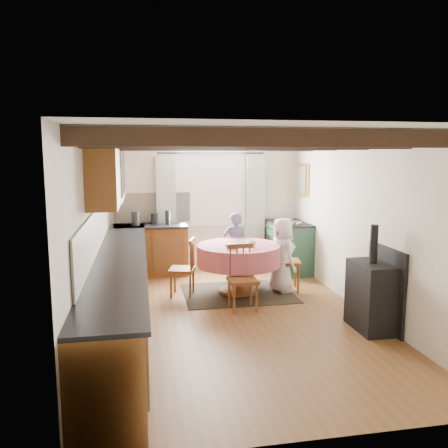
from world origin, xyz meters
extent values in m
cube|color=brown|center=(0.00, 0.00, 0.00)|extent=(3.60, 5.50, 0.00)
cube|color=white|center=(0.00, 0.00, 2.40)|extent=(3.60, 5.50, 0.00)
cube|color=silver|center=(0.00, 2.75, 1.20)|extent=(3.60, 0.00, 2.40)
cube|color=silver|center=(0.00, -2.75, 1.20)|extent=(3.60, 0.00, 2.40)
cube|color=silver|center=(-1.80, 0.00, 1.20)|extent=(0.00, 5.50, 2.40)
cube|color=silver|center=(1.80, 0.00, 1.20)|extent=(0.00, 5.50, 2.40)
cube|color=black|center=(0.00, -2.00, 2.31)|extent=(3.60, 0.16, 0.16)
cube|color=black|center=(0.00, -1.00, 2.31)|extent=(3.60, 0.16, 0.16)
cube|color=black|center=(0.00, 0.00, 2.31)|extent=(3.60, 0.16, 0.16)
cube|color=black|center=(0.00, 1.00, 2.31)|extent=(3.60, 0.16, 0.16)
cube|color=black|center=(0.00, 2.00, 2.31)|extent=(3.60, 0.16, 0.16)
cube|color=beige|center=(-1.78, 0.30, 1.20)|extent=(0.02, 4.50, 0.55)
cube|color=beige|center=(-1.00, 2.73, 1.20)|extent=(1.40, 0.02, 0.55)
cube|color=brown|center=(-1.50, 0.00, 0.44)|extent=(0.60, 5.30, 0.88)
cube|color=brown|center=(-1.05, 2.45, 0.44)|extent=(1.30, 0.60, 0.88)
cube|color=black|center=(-1.48, 0.00, 0.90)|extent=(0.64, 5.30, 0.04)
cube|color=black|center=(-1.05, 2.43, 0.90)|extent=(1.30, 0.64, 0.04)
cube|color=brown|center=(-1.63, 1.20, 1.95)|extent=(0.34, 1.80, 0.90)
cube|color=brown|center=(-1.63, -0.30, 1.90)|extent=(0.34, 0.90, 0.70)
cube|color=white|center=(0.10, 2.73, 1.60)|extent=(1.34, 0.03, 1.54)
cube|color=white|center=(0.10, 2.74, 1.60)|extent=(1.20, 0.01, 1.40)
cube|color=silver|center=(-0.75, 2.65, 1.10)|extent=(0.35, 0.10, 2.10)
cube|color=silver|center=(0.95, 2.65, 1.10)|extent=(0.35, 0.10, 2.10)
cylinder|color=black|center=(0.10, 2.65, 2.20)|extent=(2.00, 0.03, 0.03)
cube|color=gold|center=(1.77, 2.30, 1.70)|extent=(0.04, 0.50, 0.60)
cylinder|color=silver|center=(1.05, 2.72, 1.70)|extent=(0.30, 0.02, 0.30)
cube|color=#2E291F|center=(0.27, 1.01, 0.01)|extent=(1.70, 1.32, 0.01)
imported|color=#505272|center=(0.37, 1.75, 0.60)|extent=(0.44, 0.29, 1.20)
imported|color=silver|center=(0.98, 1.00, 0.59)|extent=(0.49, 0.65, 1.19)
imported|color=silver|center=(0.31, 1.02, 0.81)|extent=(0.30, 0.30, 0.06)
imported|color=silver|center=(0.10, 0.77, 0.81)|extent=(0.27, 0.27, 0.06)
imported|color=silver|center=(0.44, 0.78, 0.83)|extent=(0.11, 0.11, 0.10)
cylinder|color=#262628|center=(-1.31, 2.38, 1.05)|extent=(0.15, 0.15, 0.25)
cylinder|color=#262628|center=(-0.95, 2.54, 1.01)|extent=(0.17, 0.17, 0.19)
cylinder|color=#262628|center=(-0.74, 2.39, 1.05)|extent=(0.09, 0.09, 0.26)
camera|label=1|loc=(-1.21, -5.78, 2.17)|focal=36.58mm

